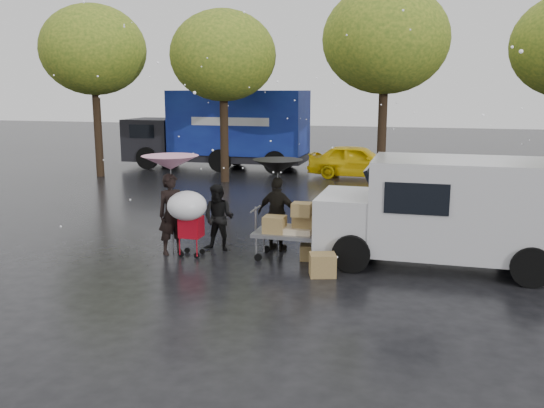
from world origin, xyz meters
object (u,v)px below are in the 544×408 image
(person_pink, at_px, (172,214))
(yellow_taxi, at_px, (357,161))
(blue_truck, at_px, (222,130))
(person_black, at_px, (278,214))
(vendor_cart, at_px, (293,226))
(shopping_cart, at_px, (188,209))
(white_van, at_px, (448,210))

(person_pink, height_order, yellow_taxi, person_pink)
(person_pink, xyz_separation_m, blue_truck, (-3.76, 13.38, 0.87))
(person_pink, height_order, person_black, person_pink)
(person_pink, xyz_separation_m, vendor_cart, (2.66, 0.26, -0.16))
(person_pink, relative_size, person_black, 1.07)
(blue_truck, relative_size, yellow_taxi, 2.09)
(person_black, bearing_deg, yellow_taxi, -80.10)
(vendor_cart, xyz_separation_m, shopping_cart, (-2.19, -0.47, 0.34))
(person_pink, distance_m, white_van, 5.83)
(person_black, bearing_deg, vendor_cart, 141.10)
(person_black, relative_size, shopping_cart, 1.14)
(shopping_cart, height_order, yellow_taxi, shopping_cart)
(person_pink, height_order, white_van, white_van)
(person_pink, bearing_deg, yellow_taxi, 29.77)
(person_pink, relative_size, white_van, 0.36)
(shopping_cart, height_order, white_van, white_van)
(shopping_cart, distance_m, yellow_taxi, 12.54)
(vendor_cart, distance_m, blue_truck, 14.64)
(person_pink, distance_m, shopping_cart, 0.54)
(white_van, bearing_deg, person_pink, -173.11)
(person_black, distance_m, shopping_cart, 2.02)
(person_pink, bearing_deg, shopping_cart, -72.75)
(blue_truck, bearing_deg, vendor_cart, -63.92)
(person_black, xyz_separation_m, shopping_cart, (-1.69, -1.08, 0.23))
(person_black, bearing_deg, blue_truck, -52.76)
(person_pink, distance_m, yellow_taxi, 12.41)
(person_black, xyz_separation_m, vendor_cart, (0.50, -0.61, -0.11))
(shopping_cart, bearing_deg, person_pink, 155.62)
(person_black, bearing_deg, shopping_cart, 44.54)
(white_van, height_order, blue_truck, blue_truck)
(vendor_cart, bearing_deg, person_pink, -174.41)
(vendor_cart, height_order, white_van, white_van)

